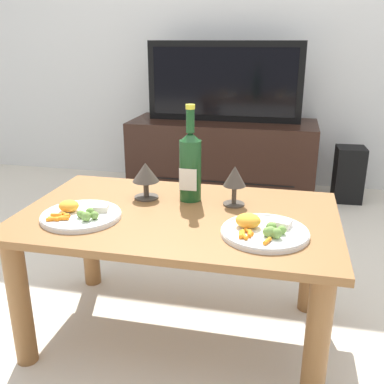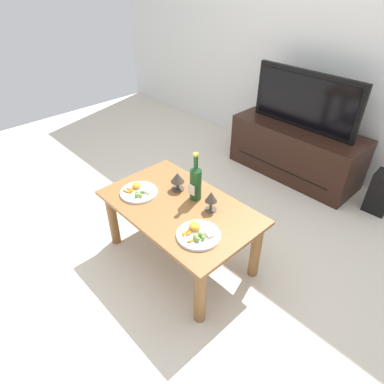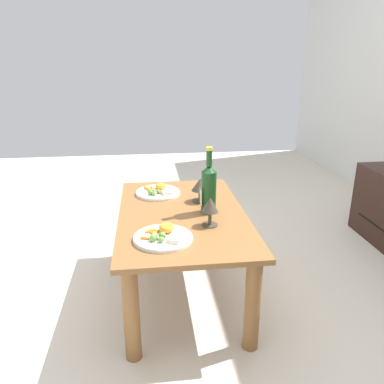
{
  "view_description": "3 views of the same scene",
  "coord_description": "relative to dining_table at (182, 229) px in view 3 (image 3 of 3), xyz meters",
  "views": [
    {
      "loc": [
        0.35,
        -1.32,
        1.03
      ],
      "look_at": [
        0.04,
        0.03,
        0.55
      ],
      "focal_mm": 40.88,
      "sensor_mm": 36.0,
      "label": 1
    },
    {
      "loc": [
        1.31,
        -1.12,
        1.81
      ],
      "look_at": [
        0.04,
        0.08,
        0.57
      ],
      "focal_mm": 30.87,
      "sensor_mm": 36.0,
      "label": 2
    },
    {
      "loc": [
        1.8,
        -0.17,
        1.24
      ],
      "look_at": [
        -0.01,
        0.05,
        0.59
      ],
      "focal_mm": 35.53,
      "sensor_mm": 36.0,
      "label": 3
    }
  ],
  "objects": [
    {
      "name": "wine_bottle",
      "position": [
        0.01,
        0.14,
        0.23
      ],
      "size": [
        0.08,
        0.08,
        0.34
      ],
      "color": "#19471E",
      "rests_on": "dining_table"
    },
    {
      "name": "ground_plane",
      "position": [
        0.0,
        0.0,
        -0.38
      ],
      "size": [
        6.4,
        6.4,
        0.0
      ],
      "primitive_type": "plane",
      "color": "beige"
    },
    {
      "name": "dinner_plate_left",
      "position": [
        -0.3,
        -0.11,
        0.11
      ],
      "size": [
        0.26,
        0.26,
        0.05
      ],
      "color": "white",
      "rests_on": "dining_table"
    },
    {
      "name": "dining_table",
      "position": [
        0.0,
        0.0,
        0.0
      ],
      "size": [
        1.06,
        0.65,
        0.48
      ],
      "color": "brown",
      "rests_on": "ground_plane"
    },
    {
      "name": "goblet_left",
      "position": [
        -0.15,
        0.12,
        0.18
      ],
      "size": [
        0.1,
        0.1,
        0.13
      ],
      "color": "#473D33",
      "rests_on": "dining_table"
    },
    {
      "name": "goblet_right",
      "position": [
        0.17,
        0.12,
        0.19
      ],
      "size": [
        0.08,
        0.08,
        0.14
      ],
      "color": "#473D33",
      "rests_on": "dining_table"
    },
    {
      "name": "dinner_plate_right",
      "position": [
        0.29,
        -0.11,
        0.11
      ],
      "size": [
        0.26,
        0.26,
        0.05
      ],
      "color": "white",
      "rests_on": "dining_table"
    }
  ]
}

